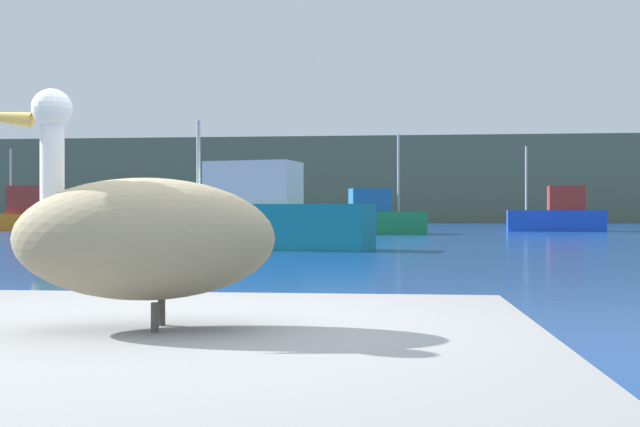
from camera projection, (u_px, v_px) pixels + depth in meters
name	position (u px, v px, depth m)	size (l,w,h in m)	color
hillside_backdrop	(381.00, 181.00, 82.15)	(140.00, 12.05, 9.11)	#5B664C
pier_dock	(145.00, 413.00, 2.83)	(3.08, 2.60, 0.65)	gray
pelican	(142.00, 236.00, 2.83)	(1.31, 0.64, 0.93)	gray
fishing_boat_teal	(258.00, 216.00, 21.92)	(6.98, 3.16, 3.93)	teal
fishing_boat_green	(363.00, 218.00, 36.71)	(6.54, 3.18, 5.05)	#1E8C4C
fishing_boat_blue	(558.00, 215.00, 42.28)	(5.55, 2.37, 4.95)	blue
fishing_boat_orange	(41.00, 215.00, 43.42)	(7.32, 2.50, 4.89)	orange
mooring_buoy	(48.00, 259.00, 12.88)	(0.55, 0.55, 0.55)	yellow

